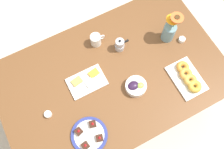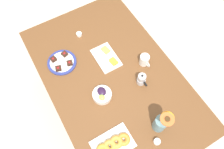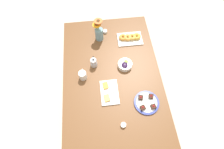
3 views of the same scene
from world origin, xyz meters
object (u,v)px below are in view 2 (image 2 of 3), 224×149
jam_cup_honey (157,142)px  coffee_mug (144,60)px  cheese_platter (107,57)px  grape_bowl (102,95)px  jam_cup_berry (79,34)px  moka_pot (141,79)px  dessert_plate (62,62)px  croissant_platter (113,144)px  flower_vase (161,123)px  dining_table (112,81)px

jam_cup_honey → coffee_mug: bearing=154.1°
cheese_platter → grape_bowl: bearing=-35.2°
jam_cup_honey → jam_cup_berry: size_ratio=1.00×
moka_pot → dessert_plate: bearing=-135.6°
cheese_platter → dessert_plate: 0.37m
croissant_platter → flower_vase: (0.05, 0.35, 0.07)m
cheese_platter → dining_table: bearing=-15.6°
croissant_platter → moka_pot: moka_pot is taller
cheese_platter → flower_vase: 0.69m
coffee_mug → croissant_platter: (0.44, -0.55, -0.03)m
jam_cup_berry → moka_pot: 0.69m
jam_cup_berry → croissant_platter: bearing=-12.7°
croissant_platter → flower_vase: size_ratio=1.08×
cheese_platter → croissant_platter: size_ratio=0.92×
dining_table → croissant_platter: (0.46, -0.26, 0.11)m
coffee_mug → croissant_platter: bearing=-51.6°
dining_table → cheese_platter: bearing=164.4°
jam_cup_honey → moka_pot: size_ratio=0.40×
coffee_mug → jam_cup_berry: (-0.52, -0.34, -0.03)m
dining_table → coffee_mug: size_ratio=14.27×
flower_vase → grape_bowl: bearing=-150.0°
cheese_platter → moka_pot: moka_pot is taller
dessert_plate → flower_vase: bearing=24.5°
coffee_mug → jam_cup_berry: bearing=-147.4°
grape_bowl → moka_pot: 0.33m
dining_table → jam_cup_honey: size_ratio=33.33×
croissant_platter → dessert_plate: bearing=-177.7°
grape_bowl → dessert_plate: 0.45m
coffee_mug → grape_bowl: 0.45m
dining_table → coffee_mug: bearing=85.8°
jam_cup_berry → dessert_plate: dessert_plate is taller
dining_table → flower_vase: (0.51, 0.09, 0.18)m
coffee_mug → moka_pot: size_ratio=0.94×
grape_bowl → flower_vase: bearing=30.0°
coffee_mug → cheese_platter: 0.31m
dining_table → grape_bowl: (0.10, -0.15, 0.12)m
cheese_platter → flower_vase: size_ratio=1.00×
jam_cup_berry → dining_table: bearing=5.0°
grape_bowl → cheese_platter: size_ratio=0.56×
grape_bowl → jam_cup_honey: grape_bowl is taller
coffee_mug → cheese_platter: coffee_mug is taller
coffee_mug → flower_vase: 0.53m
coffee_mug → dessert_plate: 0.68m
jam_cup_honey → flower_vase: size_ratio=0.18×
grape_bowl → moka_pot: size_ratio=1.23×
dining_table → jam_cup_berry: size_ratio=33.33×
jam_cup_berry → moka_pot: bearing=18.3°
croissant_platter → flower_vase: flower_vase is taller
croissant_platter → dessert_plate: size_ratio=1.17×
grape_bowl → flower_vase: flower_vase is taller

